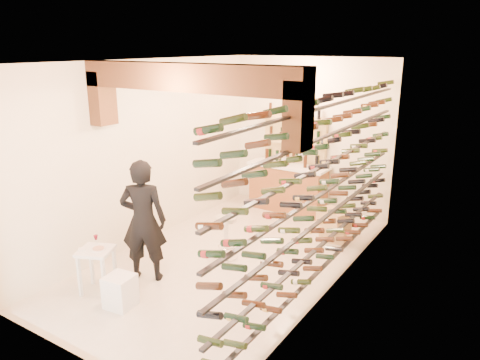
% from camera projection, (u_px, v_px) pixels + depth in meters
% --- Properties ---
extents(ground, '(6.00, 6.00, 0.00)m').
position_uv_depth(ground, '(230.00, 259.00, 7.66)').
color(ground, beige).
rests_on(ground, ground).
extents(room_shell, '(3.52, 6.02, 3.21)m').
position_uv_depth(room_shell, '(220.00, 127.00, 6.81)').
color(room_shell, '#ECE6CD').
rests_on(room_shell, ground).
extents(wine_rack, '(0.32, 5.70, 2.56)m').
position_uv_depth(wine_rack, '(321.00, 185.00, 6.43)').
color(wine_rack, black).
rests_on(wine_rack, ground).
extents(back_counter, '(1.70, 0.62, 1.29)m').
position_uv_depth(back_counter, '(288.00, 186.00, 9.80)').
color(back_counter, '#93572D').
rests_on(back_counter, ground).
extents(back_shelving, '(1.40, 0.31, 2.73)m').
position_uv_depth(back_shelving, '(294.00, 155.00, 9.82)').
color(back_shelving, '#DBBE7B').
rests_on(back_shelving, ground).
extents(tasting_table, '(0.59, 0.59, 0.79)m').
position_uv_depth(tasting_table, '(96.00, 257.00, 6.54)').
color(tasting_table, white).
rests_on(tasting_table, ground).
extents(white_stool, '(0.40, 0.40, 0.45)m').
position_uv_depth(white_stool, '(120.00, 291.00, 6.24)').
color(white_stool, white).
rests_on(white_stool, ground).
extents(person, '(0.81, 0.72, 1.86)m').
position_uv_depth(person, '(143.00, 221.00, 6.80)').
color(person, black).
rests_on(person, ground).
extents(chrome_barstool, '(0.37, 0.37, 0.72)m').
position_uv_depth(chrome_barstool, '(226.00, 234.00, 7.61)').
color(chrome_barstool, silver).
rests_on(chrome_barstool, ground).
extents(crate_lower, '(0.50, 0.39, 0.27)m').
position_uv_depth(crate_lower, '(333.00, 234.00, 8.35)').
color(crate_lower, tan).
rests_on(crate_lower, ground).
extents(crate_upper, '(0.64, 0.55, 0.31)m').
position_uv_depth(crate_upper, '(334.00, 219.00, 8.27)').
color(crate_upper, tan).
rests_on(crate_upper, crate_lower).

